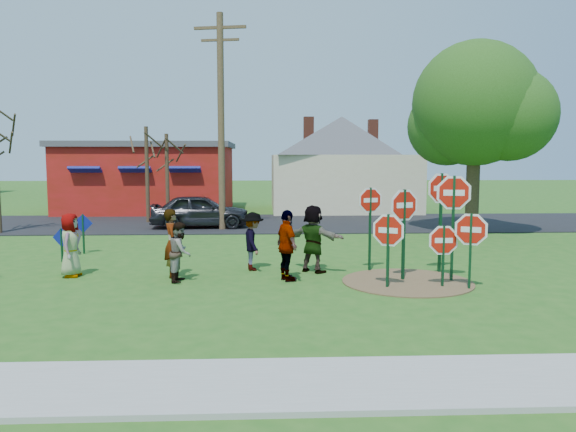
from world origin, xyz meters
The scene contains 26 objects.
ground centered at (0.00, 0.00, 0.00)m, with size 120.00×120.00×0.00m, color #255B1A.
sidewalk centered at (0.00, -7.20, 0.04)m, with size 22.00×1.80×0.08m, color #9E9E99.
road centered at (0.00, 11.50, 0.02)m, with size 120.00×7.50×0.04m, color black.
dirt_patch centered at (4.50, -1.00, 0.01)m, with size 3.20×3.20×0.03m, color brown.
red_building centered at (-5.50, 17.99, 1.97)m, with size 9.40×7.69×3.90m.
cream_house centered at (5.50, 18.00, 2.92)m, with size 9.40×9.40×6.50m.
stop_sign_a centered at (3.88, -1.56, 1.25)m, with size 0.91×0.54×1.89m.
stop_sign_b centered at (3.82, 0.39, 1.73)m, with size 0.90×0.27×2.39m.
stop_sign_c centered at (5.63, -0.92, 1.94)m, with size 1.13×0.21×2.78m.
stop_sign_d centered at (5.65, 0.12, 2.02)m, with size 1.06×0.29×2.80m.
stop_sign_e centered at (5.20, -1.54, 1.04)m, with size 0.96×0.07×1.60m.
stop_sign_f centered at (5.75, -1.80, 1.31)m, with size 0.92×0.47×1.92m.
stop_sign_g centered at (4.44, -0.77, 1.68)m, with size 1.00×0.41×2.43m.
blue_diamond_c centered at (-4.97, 2.16, 0.61)m, with size 0.56×0.16×1.01m.
blue_diamond_d centered at (-4.77, 3.55, 0.80)m, with size 0.61×0.06×1.28m.
person_a centered at (-4.00, 0.06, 0.82)m, with size 0.80×0.52×1.64m, color #425997.
person_b centered at (-1.37, -0.09, 0.88)m, with size 0.64×0.42×1.76m, color #216E64.
person_c centered at (-1.09, -0.62, 0.74)m, with size 0.72×0.56×1.48m, color brown.
person_d centered at (0.68, 0.69, 0.80)m, with size 1.03×0.59×1.59m, color #333339.
person_e centered at (1.55, -0.70, 0.89)m, with size 1.04×0.43×1.78m, color #4A2A4F.
person_f centered at (2.29, 0.35, 0.91)m, with size 1.68×0.54×1.81m, color #214D2E.
suv centered at (-1.77, 9.87, 0.76)m, with size 1.70×4.23×1.44m, color #2E2D33.
utility_pole centered at (-0.78, 9.25, 4.70)m, with size 2.17×0.53×8.94m.
leafy_tree centered at (9.43, 7.55, 4.90)m, with size 5.36×4.89×7.61m.
bare_tree_east centered at (-4.44, 12.03, 2.90)m, with size 1.80×1.80×4.49m.
bare_tree_extra centered at (-3.56, 12.28, 2.70)m, with size 1.80×1.80×4.17m.
Camera 1 is at (0.97, -14.42, 3.07)m, focal length 35.00 mm.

